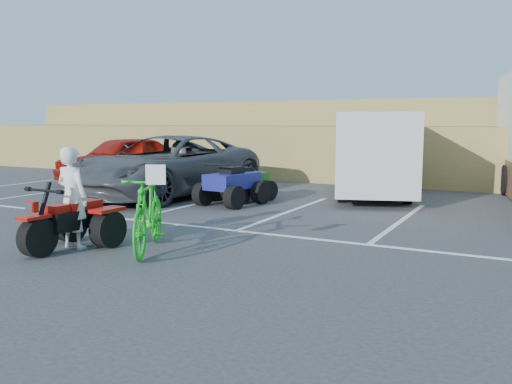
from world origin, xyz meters
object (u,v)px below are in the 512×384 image
at_px(green_dirt_bike, 148,212).
at_px(quad_atv_green, 243,200).
at_px(rider, 72,198).
at_px(red_trike_atv, 68,249).
at_px(cargo_trailer, 373,152).
at_px(red_car, 122,159).
at_px(quad_atv_blue, 232,205).
at_px(grey_pickup, 167,166).

distance_m(green_dirt_bike, quad_atv_green, 6.14).
height_order(rider, quad_atv_green, rider).
relative_size(red_trike_atv, quad_atv_green, 1.08).
bearing_deg(red_trike_atv, cargo_trailer, 74.82).
height_order(red_car, quad_atv_blue, red_car).
bearing_deg(green_dirt_bike, quad_atv_blue, 77.51).
height_order(green_dirt_bike, cargo_trailer, cargo_trailer).
bearing_deg(red_trike_atv, red_car, 128.73).
bearing_deg(rider, quad_atv_blue, -87.31).
distance_m(cargo_trailer, quad_atv_blue, 4.50).
xyz_separation_m(rider, cargo_trailer, (2.83, 8.76, 0.43)).
relative_size(red_trike_atv, grey_pickup, 0.27).
bearing_deg(grey_pickup, quad_atv_blue, -9.16).
xyz_separation_m(red_trike_atv, rider, (0.01, 0.15, 0.88)).
distance_m(red_car, quad_atv_blue, 7.13).
bearing_deg(cargo_trailer, quad_atv_green, -158.84).
height_order(red_trike_atv, grey_pickup, grey_pickup).
bearing_deg(grey_pickup, red_trike_atv, -63.44).
bearing_deg(cargo_trailer, quad_atv_blue, -149.66).
distance_m(red_trike_atv, red_car, 10.86).
distance_m(green_dirt_bike, grey_pickup, 6.95).
relative_size(grey_pickup, quad_atv_blue, 3.69).
xyz_separation_m(grey_pickup, cargo_trailer, (5.41, 2.62, 0.42)).
bearing_deg(red_trike_atv, rider, 90.00).
bearing_deg(red_car, green_dirt_bike, -32.88).
distance_m(cargo_trailer, quad_atv_green, 4.06).
bearing_deg(grey_pickup, quad_atv_green, 8.49).
height_order(quad_atv_blue, quad_atv_green, quad_atv_blue).
relative_size(rider, red_car, 0.36).
relative_size(green_dirt_bike, quad_atv_green, 1.40).
relative_size(red_trike_atv, rider, 0.97).
distance_m(red_car, quad_atv_green, 6.71).
xyz_separation_m(rider, quad_atv_blue, (-0.02, 5.53, -0.88)).
bearing_deg(red_car, cargo_trailer, 14.91).
bearing_deg(quad_atv_green, red_trike_atv, -70.42).
bearing_deg(quad_atv_blue, green_dirt_bike, -67.17).
bearing_deg(quad_atv_blue, grey_pickup, 174.75).
height_order(grey_pickup, red_car, grey_pickup).
bearing_deg(quad_atv_green, rider, -70.33).
bearing_deg(grey_pickup, red_car, 151.86).
height_order(rider, cargo_trailer, cargo_trailer).
relative_size(red_trike_atv, quad_atv_blue, 0.99).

